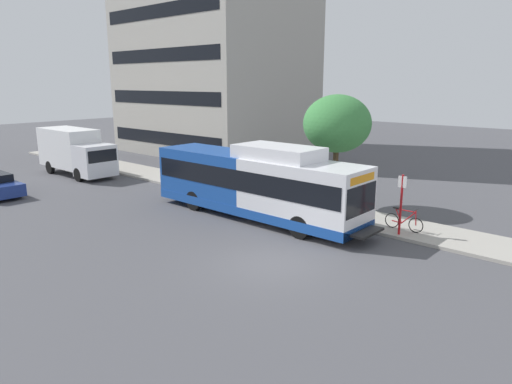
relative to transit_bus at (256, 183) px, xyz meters
The scene contains 8 objects.
ground_plane 5.67m from the transit_bus, 138.36° to the left, with size 120.00×120.00×0.00m, color #4C4C51.
sidewalk_curb 3.74m from the transit_bus, 28.24° to the left, with size 3.00×56.00×0.14m, color #A8A399.
transit_bus is the anchor object (origin of this frame).
bus_stop_sign_pole 6.85m from the transit_bus, 74.95° to the right, with size 0.10×0.36×2.60m.
bicycle_parked 7.05m from the transit_bus, 69.23° to the right, with size 0.52×1.76×1.02m.
street_tree_near_stop 5.25m from the transit_bus, 25.26° to the right, with size 3.45×3.45×5.75m.
box_truck_background 16.65m from the transit_bus, 91.93° to the left, with size 2.32×7.01×3.25m.
lattice_comm_tower 35.91m from the transit_bus, 66.57° to the left, with size 1.10×1.10×34.27m.
Camera 1 is at (-12.32, -10.14, 6.50)m, focal length 32.47 mm.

